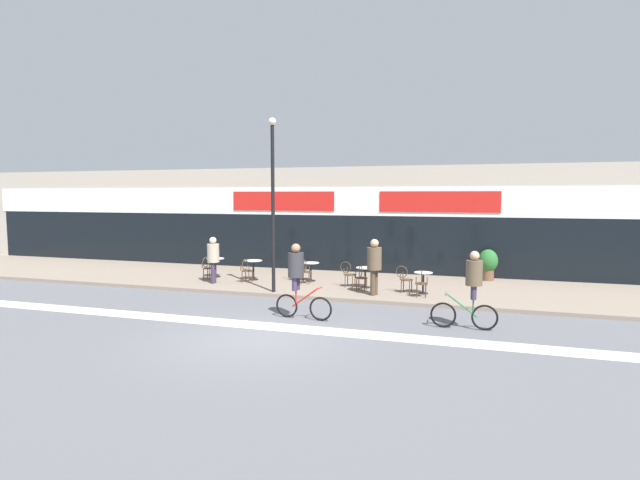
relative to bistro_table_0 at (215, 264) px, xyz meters
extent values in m
plane|color=#5B5B60|center=(5.05, -6.96, -0.66)|extent=(120.00, 120.00, 0.00)
cube|color=gray|center=(5.05, 0.29, -0.60)|extent=(40.00, 5.50, 0.12)
cube|color=#B2A899|center=(5.05, 5.04, 1.63)|extent=(40.00, 4.00, 4.59)
cube|color=black|center=(5.05, 3.07, 0.66)|extent=(38.80, 0.10, 2.40)
cube|color=white|center=(5.05, 3.09, 2.46)|extent=(39.20, 0.14, 1.20)
cube|color=red|center=(1.69, 3.02, 2.46)|extent=(4.75, 0.08, 0.84)
cube|color=red|center=(8.42, 3.02, 2.46)|extent=(4.75, 0.08, 0.84)
cube|color=silver|center=(5.05, -5.89, -0.66)|extent=(36.00, 0.70, 0.01)
cylinder|color=black|center=(0.00, 0.00, -0.53)|extent=(0.38, 0.38, 0.02)
cylinder|color=black|center=(0.00, 0.00, -0.17)|extent=(0.07, 0.07, 0.73)
cylinder|color=silver|center=(0.00, 0.00, 0.20)|extent=(0.69, 0.69, 0.02)
cylinder|color=black|center=(1.72, -0.14, -0.53)|extent=(0.38, 0.38, 0.02)
cylinder|color=black|center=(1.72, -0.14, -0.17)|extent=(0.07, 0.07, 0.73)
cylinder|color=silver|center=(1.72, -0.14, 0.21)|extent=(0.69, 0.69, 0.02)
cylinder|color=black|center=(3.92, 0.26, -0.53)|extent=(0.35, 0.35, 0.02)
cylinder|color=black|center=(3.92, 0.26, -0.20)|extent=(0.07, 0.07, 0.69)
cylinder|color=silver|center=(3.92, 0.26, 0.16)|extent=(0.64, 0.64, 0.02)
cylinder|color=black|center=(6.19, -0.44, -0.53)|extent=(0.36, 0.36, 0.02)
cylinder|color=black|center=(6.19, -0.44, -0.19)|extent=(0.07, 0.07, 0.70)
cylinder|color=silver|center=(6.19, -0.44, 0.17)|extent=(0.66, 0.66, 0.02)
cylinder|color=black|center=(8.26, -0.93, -0.53)|extent=(0.33, 0.33, 0.02)
cylinder|color=black|center=(8.26, -0.93, -0.19)|extent=(0.07, 0.07, 0.69)
cylinder|color=silver|center=(8.26, -0.93, 0.17)|extent=(0.61, 0.61, 0.02)
cylinder|color=#4C3823|center=(0.00, -0.55, -0.10)|extent=(0.43, 0.43, 0.03)
cylinder|color=#4C3823|center=(-0.13, -0.40, -0.33)|extent=(0.03, 0.03, 0.42)
cylinder|color=#4C3823|center=(0.15, -0.42, -0.33)|extent=(0.03, 0.03, 0.42)
cylinder|color=#4C3823|center=(-0.15, -0.68, -0.33)|extent=(0.03, 0.03, 0.42)
cylinder|color=#4C3823|center=(0.13, -0.70, -0.33)|extent=(0.03, 0.03, 0.42)
torus|color=#4C3823|center=(-0.01, -0.72, 0.16)|extent=(0.06, 0.41, 0.41)
cylinder|color=#4C3823|center=(-0.18, -0.71, 0.02)|extent=(0.03, 0.03, 0.23)
cylinder|color=#4C3823|center=(0.16, -0.73, 0.02)|extent=(0.03, 0.03, 0.23)
cylinder|color=#4C3823|center=(1.72, -0.69, -0.10)|extent=(0.41, 0.41, 0.03)
cylinder|color=#4C3823|center=(1.59, -0.55, -0.33)|extent=(0.03, 0.03, 0.42)
cylinder|color=#4C3823|center=(1.87, -0.56, -0.33)|extent=(0.03, 0.03, 0.42)
cylinder|color=#4C3823|center=(1.58, -0.83, -0.33)|extent=(0.03, 0.03, 0.42)
cylinder|color=#4C3823|center=(1.86, -0.84, -0.33)|extent=(0.03, 0.03, 0.42)
torus|color=#4C3823|center=(1.72, -0.86, 0.16)|extent=(0.04, 0.41, 0.41)
cylinder|color=#4C3823|center=(1.54, -0.86, 0.02)|extent=(0.03, 0.03, 0.23)
cylinder|color=#4C3823|center=(1.89, -0.87, 0.02)|extent=(0.03, 0.03, 0.23)
cylinder|color=#4C3823|center=(3.92, -0.29, -0.10)|extent=(0.44, 0.44, 0.03)
cylinder|color=#4C3823|center=(3.77, -0.17, -0.33)|extent=(0.03, 0.03, 0.42)
cylinder|color=#4C3823|center=(4.05, -0.13, -0.33)|extent=(0.03, 0.03, 0.42)
cylinder|color=#4C3823|center=(3.80, -0.44, -0.33)|extent=(0.03, 0.03, 0.42)
cylinder|color=#4C3823|center=(4.08, -0.41, -0.33)|extent=(0.03, 0.03, 0.42)
torus|color=#4C3823|center=(3.94, -0.46, 0.16)|extent=(0.08, 0.41, 0.41)
cylinder|color=#4C3823|center=(3.77, -0.48, 0.02)|extent=(0.03, 0.03, 0.23)
cylinder|color=#4C3823|center=(4.11, -0.44, 0.02)|extent=(0.03, 0.03, 0.23)
cylinder|color=#4C3823|center=(3.37, 0.26, -0.10)|extent=(0.43, 0.43, 0.03)
cylinder|color=#4C3823|center=(3.53, 0.39, -0.33)|extent=(0.03, 0.03, 0.42)
cylinder|color=#4C3823|center=(3.50, 0.11, -0.33)|extent=(0.03, 0.03, 0.42)
cylinder|color=#4C3823|center=(3.25, 0.41, -0.33)|extent=(0.03, 0.03, 0.42)
cylinder|color=#4C3823|center=(3.22, 0.13, -0.33)|extent=(0.03, 0.03, 0.42)
torus|color=#4C3823|center=(3.20, 0.28, 0.16)|extent=(0.41, 0.06, 0.41)
cylinder|color=#4C3823|center=(3.22, 0.45, 0.02)|extent=(0.03, 0.03, 0.23)
cylinder|color=#4C3823|center=(3.19, 0.11, 0.02)|extent=(0.03, 0.03, 0.23)
cylinder|color=#4C3823|center=(6.19, -0.99, -0.10)|extent=(0.41, 0.41, 0.03)
cylinder|color=#4C3823|center=(6.06, -0.85, -0.33)|extent=(0.03, 0.03, 0.42)
cylinder|color=#4C3823|center=(6.34, -0.85, -0.33)|extent=(0.03, 0.03, 0.42)
cylinder|color=#4C3823|center=(6.05, -1.13, -0.33)|extent=(0.03, 0.03, 0.42)
cylinder|color=#4C3823|center=(6.33, -1.13, -0.33)|extent=(0.03, 0.03, 0.42)
torus|color=#4C3823|center=(6.19, -1.16, 0.16)|extent=(0.04, 0.41, 0.41)
cylinder|color=#4C3823|center=(6.02, -1.15, 0.02)|extent=(0.03, 0.03, 0.23)
cylinder|color=#4C3823|center=(6.36, -1.16, 0.02)|extent=(0.03, 0.03, 0.23)
cylinder|color=#4C3823|center=(5.64, -0.44, -0.10)|extent=(0.43, 0.43, 0.03)
cylinder|color=#4C3823|center=(5.79, -0.31, -0.33)|extent=(0.03, 0.03, 0.42)
cylinder|color=#4C3823|center=(5.77, -0.59, -0.33)|extent=(0.03, 0.03, 0.42)
cylinder|color=#4C3823|center=(5.51, -0.29, -0.33)|extent=(0.03, 0.03, 0.42)
cylinder|color=#4C3823|center=(5.49, -0.57, -0.33)|extent=(0.03, 0.03, 0.42)
torus|color=#4C3823|center=(5.47, -0.43, 0.16)|extent=(0.41, 0.06, 0.41)
cylinder|color=#4C3823|center=(5.49, -0.25, 0.02)|extent=(0.03, 0.03, 0.23)
cylinder|color=#4C3823|center=(5.46, -0.60, 0.02)|extent=(0.03, 0.03, 0.23)
cylinder|color=#4C3823|center=(8.26, -1.48, -0.10)|extent=(0.45, 0.45, 0.03)
cylinder|color=#4C3823|center=(8.11, -1.35, -0.33)|extent=(0.03, 0.03, 0.42)
cylinder|color=#4C3823|center=(8.38, -1.32, -0.33)|extent=(0.03, 0.03, 0.42)
cylinder|color=#4C3823|center=(8.14, -1.63, -0.33)|extent=(0.03, 0.03, 0.42)
cylinder|color=#4C3823|center=(8.42, -1.60, -0.33)|extent=(0.03, 0.03, 0.42)
torus|color=#4C3823|center=(8.28, -1.64, 0.16)|extent=(0.08, 0.41, 0.41)
cylinder|color=#4C3823|center=(8.11, -1.67, 0.02)|extent=(0.03, 0.03, 0.23)
cylinder|color=#4C3823|center=(8.45, -1.62, 0.02)|extent=(0.03, 0.03, 0.23)
cylinder|color=#4C3823|center=(7.71, -0.93, -0.10)|extent=(0.45, 0.45, 0.03)
cylinder|color=#4C3823|center=(7.87, -0.80, -0.33)|extent=(0.03, 0.03, 0.42)
cylinder|color=#4C3823|center=(7.83, -1.08, -0.33)|extent=(0.03, 0.03, 0.42)
cylinder|color=#4C3823|center=(7.59, -0.77, -0.33)|extent=(0.03, 0.03, 0.42)
cylinder|color=#4C3823|center=(7.56, -1.05, -0.33)|extent=(0.03, 0.03, 0.42)
torus|color=#4C3823|center=(7.54, -0.90, 0.16)|extent=(0.41, 0.08, 0.41)
cylinder|color=#4C3823|center=(7.56, -0.74, 0.02)|extent=(0.03, 0.03, 0.23)
cylinder|color=#4C3823|center=(7.52, -1.07, 0.02)|extent=(0.03, 0.03, 0.23)
cylinder|color=brown|center=(10.36, 2.46, -0.32)|extent=(0.46, 0.46, 0.44)
ellipsoid|color=#28662D|center=(10.36, 2.46, 0.21)|extent=(0.74, 0.74, 0.88)
cylinder|color=black|center=(3.39, -2.12, 2.26)|extent=(0.12, 0.12, 5.60)
sphere|color=beige|center=(3.39, -2.12, 5.14)|extent=(0.26, 0.26, 0.26)
torus|color=black|center=(9.15, -4.63, -0.33)|extent=(0.66, 0.07, 0.65)
torus|color=black|center=(10.16, -4.60, -0.33)|extent=(0.66, 0.07, 0.65)
cylinder|color=#2D753D|center=(9.60, -4.62, -0.05)|extent=(0.79, 0.07, 0.59)
cylinder|color=#2D753D|center=(9.88, -4.61, -0.10)|extent=(0.04, 0.04, 0.46)
cylinder|color=#2D753D|center=(9.20, -4.63, 0.22)|extent=(0.04, 0.48, 0.03)
cylinder|color=#382D47|center=(9.88, -4.69, 0.30)|extent=(0.15, 0.15, 0.35)
cylinder|color=#382D47|center=(9.88, -4.53, 0.30)|extent=(0.15, 0.15, 0.35)
cylinder|color=brown|center=(9.88, -4.61, 0.79)|extent=(0.42, 0.42, 0.63)
sphere|color=tan|center=(9.88, -4.61, 1.22)|extent=(0.24, 0.24, 0.24)
torus|color=black|center=(5.94, -4.93, -0.33)|extent=(0.66, 0.11, 0.66)
torus|color=black|center=(4.93, -4.84, -0.33)|extent=(0.66, 0.11, 0.66)
cylinder|color=red|center=(5.49, -4.89, -0.05)|extent=(0.79, 0.11, 0.59)
cylinder|color=red|center=(5.21, -4.87, -0.10)|extent=(0.04, 0.04, 0.46)
cylinder|color=red|center=(5.89, -4.92, 0.23)|extent=(0.07, 0.48, 0.03)
cylinder|color=#382D47|center=(5.22, -4.78, 0.31)|extent=(0.16, 0.16, 0.37)
cylinder|color=#382D47|center=(5.21, -4.95, 0.31)|extent=(0.16, 0.16, 0.37)
cylinder|color=#2D2D33|center=(5.21, -4.87, 0.83)|extent=(0.47, 0.47, 0.67)
sphere|color=#9E7051|center=(5.21, -4.87, 1.29)|extent=(0.25, 0.25, 0.25)
cylinder|color=#382D47|center=(0.63, -1.33, -0.15)|extent=(0.18, 0.18, 0.79)
cylinder|color=#382D47|center=(0.59, -1.16, -0.15)|extent=(0.18, 0.18, 0.79)
cylinder|color=#B2A38E|center=(0.61, -1.24, 0.59)|extent=(0.53, 0.53, 0.68)
sphere|color=beige|center=(0.61, -1.24, 1.06)|extent=(0.26, 0.26, 0.26)
cylinder|color=#4C3D2D|center=(6.78, -1.56, -0.12)|extent=(0.20, 0.20, 0.84)
cylinder|color=#4C3D2D|center=(6.73, -1.73, -0.12)|extent=(0.20, 0.20, 0.84)
cylinder|color=brown|center=(6.75, -1.65, 0.67)|extent=(0.59, 0.59, 0.73)
sphere|color=tan|center=(6.75, -1.65, 1.17)|extent=(0.27, 0.27, 0.27)
camera|label=1|loc=(9.89, -17.56, 2.74)|focal=28.00mm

